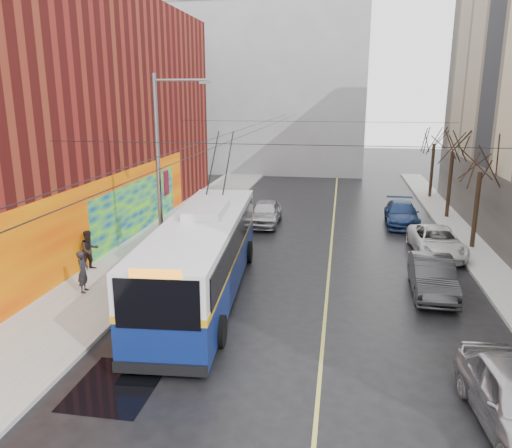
% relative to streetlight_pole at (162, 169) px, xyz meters
% --- Properties ---
extents(ground, '(140.00, 140.00, 0.00)m').
position_rel_streetlight_pole_xyz_m(ground, '(6.14, -10.00, -4.85)').
color(ground, black).
rests_on(ground, ground).
extents(sidewalk_left, '(4.00, 60.00, 0.15)m').
position_rel_streetlight_pole_xyz_m(sidewalk_left, '(-1.86, 2.00, -4.77)').
color(sidewalk_left, gray).
rests_on(sidewalk_left, ground).
extents(sidewalk_right, '(2.00, 60.00, 0.15)m').
position_rel_streetlight_pole_xyz_m(sidewalk_right, '(15.14, 2.00, -4.77)').
color(sidewalk_right, gray).
rests_on(sidewalk_right, ground).
extents(lane_line, '(0.12, 50.00, 0.01)m').
position_rel_streetlight_pole_xyz_m(lane_line, '(7.64, 4.00, -4.84)').
color(lane_line, '#BFB74C').
rests_on(lane_line, ground).
extents(building_left, '(12.11, 36.00, 14.00)m').
position_rel_streetlight_pole_xyz_m(building_left, '(-9.85, 3.99, 2.14)').
color(building_left, maroon).
rests_on(building_left, ground).
extents(building_far, '(20.50, 12.10, 18.00)m').
position_rel_streetlight_pole_xyz_m(building_far, '(0.14, 34.99, 4.17)').
color(building_far, gray).
rests_on(building_far, ground).
extents(streetlight_pole, '(2.65, 0.60, 9.00)m').
position_rel_streetlight_pole_xyz_m(streetlight_pole, '(0.00, 0.00, 0.00)').
color(streetlight_pole, slate).
rests_on(streetlight_pole, ground).
extents(catenary_wires, '(18.00, 60.00, 0.22)m').
position_rel_streetlight_pole_xyz_m(catenary_wires, '(3.60, 4.77, 1.40)').
color(catenary_wires, black).
extents(tree_near, '(3.20, 3.20, 6.40)m').
position_rel_streetlight_pole_xyz_m(tree_near, '(15.14, 6.00, 0.13)').
color(tree_near, black).
rests_on(tree_near, ground).
extents(tree_mid, '(3.20, 3.20, 6.68)m').
position_rel_streetlight_pole_xyz_m(tree_mid, '(15.14, 13.00, 0.41)').
color(tree_mid, black).
rests_on(tree_mid, ground).
extents(tree_far, '(3.20, 3.20, 6.57)m').
position_rel_streetlight_pole_xyz_m(tree_far, '(15.14, 20.00, 0.30)').
color(tree_far, black).
rests_on(tree_far, ground).
extents(puddle, '(2.29, 2.88, 0.01)m').
position_rel_streetlight_pole_xyz_m(puddle, '(1.91, -9.58, -4.84)').
color(puddle, black).
rests_on(puddle, ground).
extents(pigeons_flying, '(4.89, 1.81, 1.12)m').
position_rel_streetlight_pole_xyz_m(pigeons_flying, '(3.22, 0.91, 2.47)').
color(pigeons_flying, slate).
extents(trolleybus, '(3.86, 13.42, 6.29)m').
position_rel_streetlight_pole_xyz_m(trolleybus, '(2.57, -2.59, -3.10)').
color(trolleybus, navy).
rests_on(trolleybus, ground).
extents(parked_car_b, '(1.77, 4.70, 1.53)m').
position_rel_streetlight_pole_xyz_m(parked_car_b, '(11.94, -0.85, -4.08)').
color(parked_car_b, '#2A2A2C').
rests_on(parked_car_b, ground).
extents(parked_car_c, '(2.59, 5.19, 1.41)m').
position_rel_streetlight_pole_xyz_m(parked_car_c, '(13.05, 4.73, -4.14)').
color(parked_car_c, silver).
rests_on(parked_car_c, ground).
extents(parked_car_d, '(2.16, 5.02, 1.44)m').
position_rel_streetlight_pole_xyz_m(parked_car_d, '(11.94, 10.82, -4.13)').
color(parked_car_d, navy).
rests_on(parked_car_d, ground).
extents(following_car, '(1.88, 4.60, 1.56)m').
position_rel_streetlight_pole_xyz_m(following_car, '(3.32, 9.36, -4.07)').
color(following_car, '#A2A1A6').
rests_on(following_car, ground).
extents(pedestrian_a, '(0.52, 0.70, 1.75)m').
position_rel_streetlight_pole_xyz_m(pedestrian_a, '(-2.31, -3.48, -3.82)').
color(pedestrian_a, black).
rests_on(pedestrian_a, sidewalk_left).
extents(pedestrian_b, '(1.10, 1.16, 1.89)m').
position_rel_streetlight_pole_xyz_m(pedestrian_b, '(-3.36, -0.92, -3.75)').
color(pedestrian_b, black).
rests_on(pedestrian_b, sidewalk_left).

